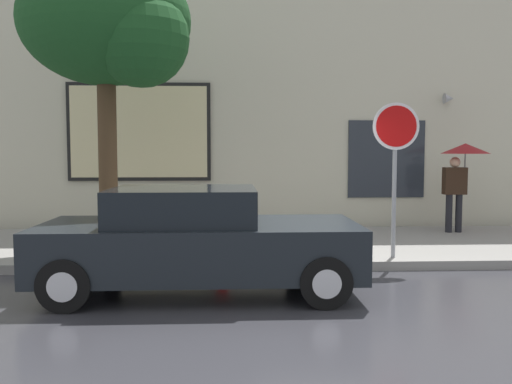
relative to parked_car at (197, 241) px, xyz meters
The scene contains 8 objects.
ground_plane 1.60m from the parked_car, ahead, with size 60.00×60.00×0.00m, color #333338.
sidewalk 3.51m from the parked_car, 65.60° to the left, with size 20.00×4.00×0.15m, color gray.
building_facade 6.45m from the parked_car, 76.06° to the left, with size 20.00×0.67×7.00m.
parked_car is the anchor object (origin of this frame).
fire_hydrant 2.35m from the parked_car, 82.73° to the left, with size 0.30×0.44×0.81m.
pedestrian_with_umbrella 6.89m from the parked_car, 37.93° to the left, with size 1.02×1.02×1.90m.
street_tree 4.25m from the parked_car, 124.42° to the left, with size 2.90×2.47×5.03m.
stop_sign 3.67m from the parked_car, 25.52° to the left, with size 0.76×0.10×2.52m.
Camera 1 is at (-0.98, -7.47, 1.90)m, focal length 38.69 mm.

